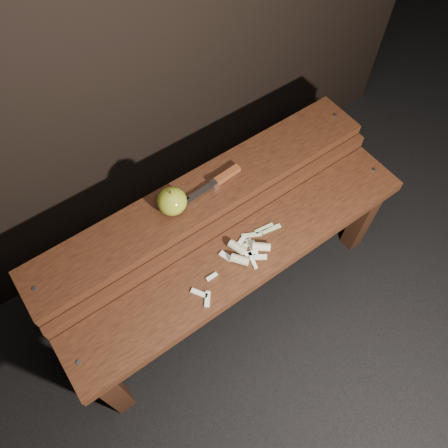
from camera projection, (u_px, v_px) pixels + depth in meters
ground at (233, 294)px, 1.72m from camera, size 60.00×60.00×0.00m
bench_front_tier at (246, 266)px, 1.39m from camera, size 1.20×0.20×0.42m
bench_rear_tier at (205, 207)px, 1.44m from camera, size 1.20×0.21×0.50m
apple at (172, 201)px, 1.29m from camera, size 0.09×0.09×0.09m
knife at (220, 179)px, 1.38m from camera, size 0.23×0.04×0.02m
apple_scraps at (245, 252)px, 1.33m from camera, size 0.36×0.14×0.03m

